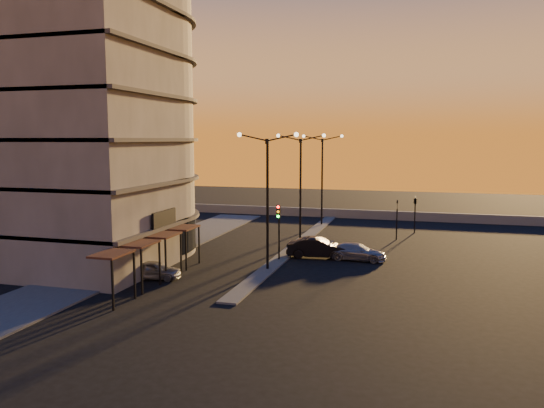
% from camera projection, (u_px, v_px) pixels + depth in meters
% --- Properties ---
extents(ground, '(120.00, 120.00, 0.00)m').
position_uv_depth(ground, '(268.00, 270.00, 36.77)').
color(ground, black).
rests_on(ground, ground).
extents(sidewalk_west, '(5.00, 40.00, 0.12)m').
position_uv_depth(sidewalk_west, '(159.00, 249.00, 43.46)').
color(sidewalk_west, '#484845').
rests_on(sidewalk_west, ground).
extents(median, '(1.20, 36.00, 0.12)m').
position_uv_depth(median, '(300.00, 243.00, 46.30)').
color(median, '#484845').
rests_on(median, ground).
extents(parapet, '(44.00, 0.50, 1.00)m').
position_uv_depth(parapet, '(348.00, 214.00, 60.95)').
color(parapet, slate).
rests_on(parapet, ground).
extents(building, '(14.35, 17.08, 25.00)m').
position_uv_depth(building, '(86.00, 100.00, 39.19)').
color(building, '#636057').
rests_on(building, ground).
extents(streetlamp_near, '(4.32, 0.32, 9.51)m').
position_uv_depth(streetlamp_near, '(267.00, 190.00, 36.08)').
color(streetlamp_near, black).
rests_on(streetlamp_near, ground).
extents(streetlamp_mid, '(4.32, 0.32, 9.51)m').
position_uv_depth(streetlamp_mid, '(301.00, 179.00, 45.62)').
color(streetlamp_mid, black).
rests_on(streetlamp_mid, ground).
extents(streetlamp_far, '(4.32, 0.32, 9.51)m').
position_uv_depth(streetlamp_far, '(322.00, 172.00, 55.16)').
color(streetlamp_far, black).
rests_on(streetlamp_far, ground).
extents(traffic_light_main, '(0.28, 0.44, 4.25)m').
position_uv_depth(traffic_light_main, '(279.00, 223.00, 39.15)').
color(traffic_light_main, black).
rests_on(traffic_light_main, ground).
extents(signal_east_a, '(0.13, 0.16, 3.60)m').
position_uv_depth(signal_east_a, '(397.00, 219.00, 47.69)').
color(signal_east_a, black).
rests_on(signal_east_a, ground).
extents(signal_east_b, '(0.42, 1.99, 3.60)m').
position_uv_depth(signal_east_b, '(415.00, 201.00, 50.95)').
color(signal_east_b, black).
rests_on(signal_east_b, ground).
extents(car_hatchback, '(3.75, 1.98, 1.22)m').
position_uv_depth(car_hatchback, '(153.00, 270.00, 34.42)').
color(car_hatchback, '#929599').
rests_on(car_hatchback, ground).
extents(car_sedan, '(4.85, 2.09, 1.55)m').
position_uv_depth(car_sedan, '(318.00, 248.00, 40.53)').
color(car_sedan, black).
rests_on(car_sedan, ground).
extents(car_wagon, '(4.45, 1.94, 1.27)m').
position_uv_depth(car_wagon, '(357.00, 252.00, 39.81)').
color(car_wagon, '#919398').
rests_on(car_wagon, ground).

